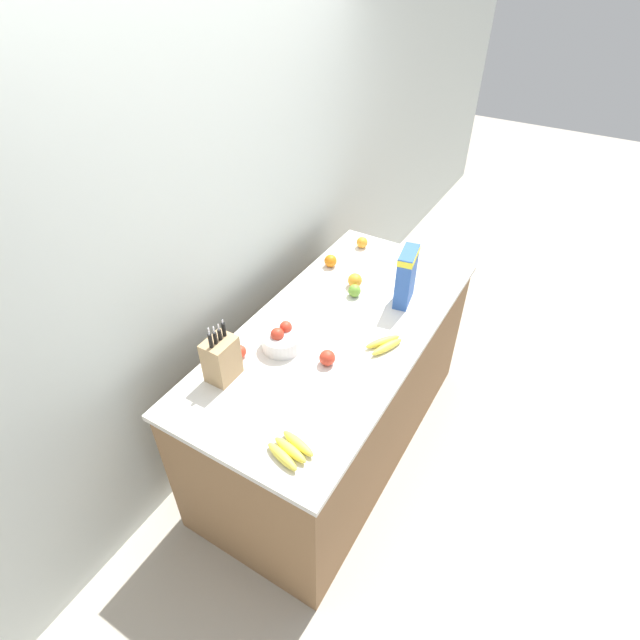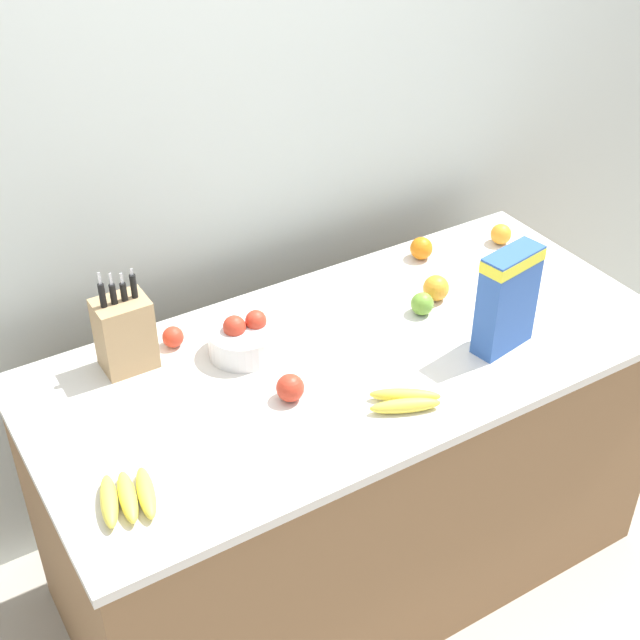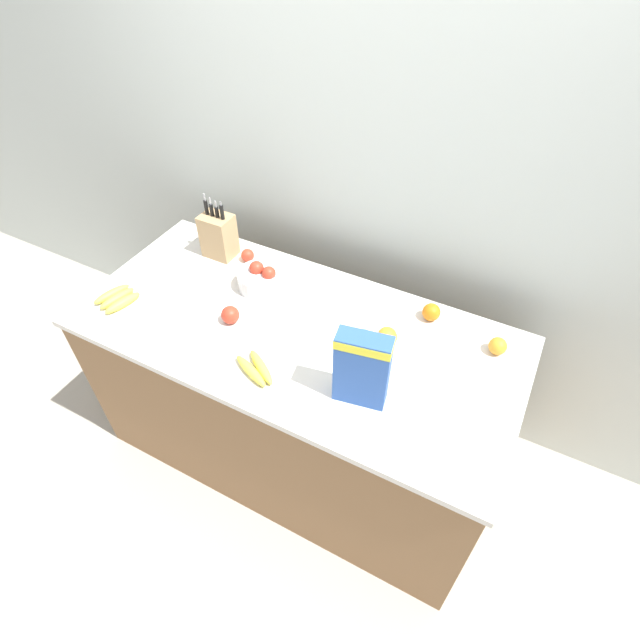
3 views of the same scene
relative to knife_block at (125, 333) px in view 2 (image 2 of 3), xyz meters
name	(u,v)px [view 2 (image 2 of 3)]	position (x,y,z in m)	size (l,w,h in m)	color
ground_plane	(348,563)	(0.58, -0.29, -1.05)	(14.00, 14.00, 0.00)	#B2A899
wall_back	(244,157)	(0.58, 0.37, 0.25)	(9.00, 0.06, 2.60)	silver
counter	(350,467)	(0.58, -0.29, -0.58)	(1.91, 0.89, 0.94)	olive
knife_block	(125,333)	(0.00, 0.00, 0.00)	(0.15, 0.12, 0.33)	tan
cereal_box	(508,296)	(0.98, -0.49, 0.06)	(0.21, 0.11, 0.32)	#2D56A8
fruit_bowl	(243,339)	(0.31, -0.12, -0.06)	(0.20, 0.20, 0.13)	silver
banana_bunch_left	(128,497)	(-0.20, -0.51, -0.09)	(0.17, 0.20, 0.04)	yellow
banana_bunch_right	(405,401)	(0.57, -0.56, -0.09)	(0.21, 0.16, 0.04)	yellow
apple_leftmost	(173,337)	(0.15, 0.02, -0.08)	(0.06, 0.06, 0.06)	red
apple_middle	(422,304)	(0.88, -0.23, -0.08)	(0.07, 0.07, 0.07)	#6B9E33
apple_rear	(290,388)	(0.32, -0.37, -0.07)	(0.08, 0.08, 0.08)	red
orange_back_center	(501,234)	(1.37, -0.02, -0.08)	(0.07, 0.07, 0.07)	orange
orange_front_right	(436,288)	(0.96, -0.19, -0.07)	(0.08, 0.08, 0.08)	orange
orange_by_cereal	(421,248)	(1.07, 0.04, -0.07)	(0.08, 0.08, 0.08)	orange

